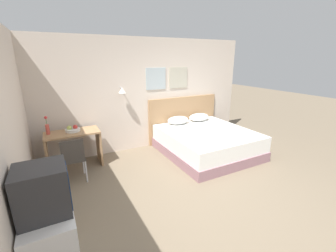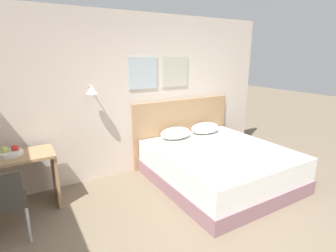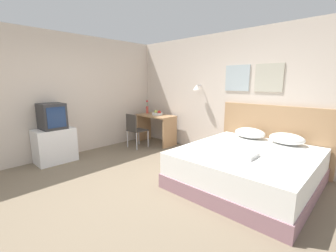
{
  "view_description": "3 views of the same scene",
  "coord_description": "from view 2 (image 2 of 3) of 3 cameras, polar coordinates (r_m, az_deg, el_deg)",
  "views": [
    {
      "loc": [
        -1.98,
        -2.42,
        2.21
      ],
      "look_at": [
        0.15,
        1.6,
        0.8
      ],
      "focal_mm": 24.0,
      "sensor_mm": 36.0,
      "label": 1
    },
    {
      "loc": [
        -1.53,
        -1.4,
        2.0
      ],
      "look_at": [
        0.16,
        1.47,
        1.09
      ],
      "focal_mm": 28.0,
      "sensor_mm": 36.0,
      "label": 2
    },
    {
      "loc": [
        2.54,
        -1.79,
        1.62
      ],
      "look_at": [
        -0.37,
        1.3,
        0.79
      ],
      "focal_mm": 24.0,
      "sensor_mm": 36.0,
      "label": 3
    }
  ],
  "objects": [
    {
      "name": "wall_back",
      "position": [
        4.38,
        -9.69,
        6.33
      ],
      "size": [
        5.68,
        0.31,
        2.65
      ],
      "color": "beige",
      "rests_on": "ground_plane"
    },
    {
      "name": "bed",
      "position": [
        4.32,
        11.05,
        -8.43
      ],
      "size": [
        1.91,
        2.07,
        0.57
      ],
      "color": "gray",
      "rests_on": "ground_plane"
    },
    {
      "name": "headboard",
      "position": [
        5.0,
        3.19,
        -0.96
      ],
      "size": [
        2.03,
        0.06,
        1.19
      ],
      "color": "#A87F56",
      "rests_on": "ground_plane"
    },
    {
      "name": "pillow_left",
      "position": [
        4.6,
        1.7,
        -1.56
      ],
      "size": [
        0.57,
        0.38,
        0.2
      ],
      "color": "white",
      "rests_on": "bed"
    },
    {
      "name": "pillow_right",
      "position": [
        4.96,
        8.07,
        -0.43
      ],
      "size": [
        0.57,
        0.38,
        0.2
      ],
      "color": "white",
      "rests_on": "bed"
    },
    {
      "name": "folded_towel_near_foot",
      "position": [
        4.07,
        15.33,
        -5.43
      ],
      "size": [
        0.26,
        0.31,
        0.06
      ],
      "color": "white",
      "rests_on": "bed"
    },
    {
      "name": "desk",
      "position": [
        3.93,
        -30.82,
        -9.06
      ],
      "size": [
        1.04,
        0.53,
        0.77
      ],
      "color": "#A87F56",
      "rests_on": "ground_plane"
    },
    {
      "name": "desk_chair",
      "position": [
        3.35,
        -32.03,
        -13.79
      ],
      "size": [
        0.41,
        0.41,
        0.85
      ],
      "color": "#3D3833",
      "rests_on": "ground_plane"
    },
    {
      "name": "fruit_bowl",
      "position": [
        3.87,
        -31.1,
        -4.91
      ],
      "size": [
        0.29,
        0.29,
        0.13
      ],
      "color": "silver",
      "rests_on": "desk"
    }
  ]
}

